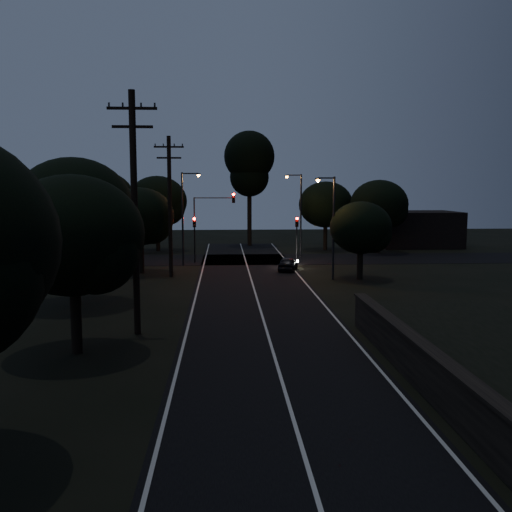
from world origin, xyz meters
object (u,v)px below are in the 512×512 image
signal_left (194,231)px  streetlight_c (331,220)px  tall_pine (249,163)px  signal_mast (213,214)px  streetlight_b (299,209)px  car (288,264)px  streetlight_a (185,212)px  utility_pole_far (170,204)px  utility_pole_mid (135,209)px  signal_right (297,231)px

signal_left → streetlight_c: size_ratio=0.55×
tall_pine → signal_mast: bearing=-104.6°
streetlight_b → car: (-2.11, -9.40, -4.06)m
car → streetlight_a: bearing=-8.0°
utility_pole_far → streetlight_c: (11.83, -2.00, -1.13)m
streetlight_a → streetlight_c: (11.14, -8.00, -0.29)m
tall_pine → car: (2.20, -20.40, -8.91)m
signal_left → streetlight_b: streetlight_b is taller
streetlight_c → streetlight_b: bearing=92.1°
streetlight_c → utility_pole_mid: bearing=-128.3°
utility_pole_mid → signal_mast: bearing=83.0°
utility_pole_far → streetlight_c: bearing=-9.6°
utility_pole_far → signal_mast: bearing=68.9°
utility_pole_mid → signal_mast: 25.22m
utility_pole_far → tall_pine: tall_pine is taller
utility_pole_far → tall_pine: (7.00, 23.00, 4.00)m
utility_pole_mid → signal_right: bearing=67.0°
streetlight_c → utility_pole_far: bearing=170.4°
tall_pine → signal_left: tall_pine is taller
streetlight_c → signal_right: bearing=97.0°
streetlight_a → streetlight_b: 12.19m
tall_pine → streetlight_b: bearing=-68.6°
signal_mast → streetlight_a: size_ratio=0.78×
streetlight_a → streetlight_b: size_ratio=1.00×
signal_left → streetlight_c: (10.43, -9.99, 1.51)m
utility_pole_mid → streetlight_b: (11.31, 29.00, -1.10)m
streetlight_a → streetlight_b: bearing=29.5°
signal_right → streetlight_b: (0.71, 4.01, 1.80)m
tall_pine → streetlight_c: bearing=-79.1°
signal_right → car: 6.01m
signal_left → streetlight_b: bearing=22.0°
signal_right → streetlight_a: streetlight_a is taller
signal_right → streetlight_c: bearing=-83.0°
signal_left → streetlight_a: bearing=-109.6°
car → streetlight_b: bearing=-88.9°
signal_right → signal_mast: signal_mast is taller
utility_pole_far → tall_pine: bearing=73.1°
utility_pole_mid → tall_pine: 40.78m
signal_left → car: bearing=-34.6°
signal_right → streetlight_c: size_ratio=0.55×
utility_pole_mid → tall_pine: (7.00, 40.00, 3.74)m
streetlight_b → streetlight_c: streetlight_b is taller
utility_pole_mid → signal_left: size_ratio=2.68×
signal_right → signal_left: bearing=180.0°
signal_right → streetlight_c: 10.18m
utility_pole_mid → streetlight_c: size_ratio=1.47×
signal_right → streetlight_a: size_ratio=0.51×
signal_mast → streetlight_c: (8.74, -9.99, 0.01)m
signal_mast → car: bearing=-41.4°
utility_pole_mid → signal_left: 25.19m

